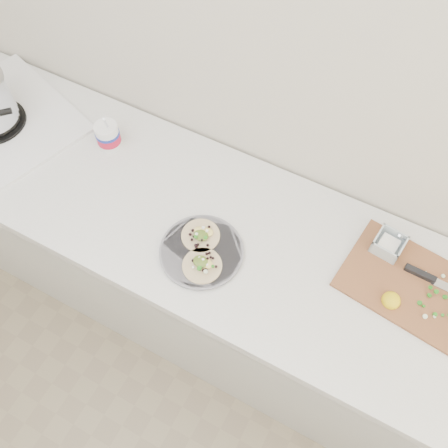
% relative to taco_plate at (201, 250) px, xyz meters
% --- Properties ---
extents(counter, '(2.44, 0.66, 0.90)m').
position_rel_taco_plate_xyz_m(counter, '(-0.25, 0.13, -0.47)').
color(counter, beige).
rests_on(counter, ground).
extents(taco_plate, '(0.28, 0.28, 0.04)m').
position_rel_taco_plate_xyz_m(taco_plate, '(0.00, 0.00, 0.00)').
color(taco_plate, slate).
rests_on(taco_plate, counter).
extents(tub, '(0.09, 0.09, 0.20)m').
position_rel_taco_plate_xyz_m(tub, '(-0.52, 0.24, 0.05)').
color(tub, white).
rests_on(tub, counter).
extents(cutboard, '(0.45, 0.34, 0.07)m').
position_rel_taco_plate_xyz_m(cutboard, '(0.63, 0.22, -0.00)').
color(cutboard, brown).
rests_on(cutboard, counter).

